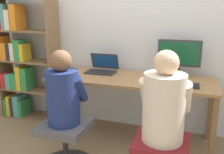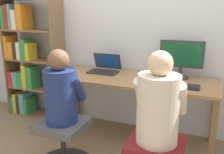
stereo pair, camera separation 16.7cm
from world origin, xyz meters
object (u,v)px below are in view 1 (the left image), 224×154
(keyboard, at_px, (176,84))
(person_at_monitor, at_px, (164,103))
(laptop, at_px, (102,68))
(office_chair_right, at_px, (66,145))
(person_at_laptop, at_px, (63,92))
(desktop_monitor, at_px, (179,57))
(bookshelf, at_px, (20,61))

(keyboard, distance_m, person_at_monitor, 0.62)
(keyboard, bearing_deg, laptop, 163.03)
(office_chair_right, bearing_deg, keyboard, 33.19)
(person_at_laptop, bearing_deg, office_chair_right, -90.00)
(desktop_monitor, bearing_deg, person_at_monitor, -92.10)
(person_at_monitor, xyz_separation_m, bookshelf, (-1.99, 0.89, 0.02))
(desktop_monitor, distance_m, person_at_laptop, 1.31)
(laptop, bearing_deg, person_at_laptop, -92.91)
(bookshelf, bearing_deg, laptop, -0.64)
(laptop, distance_m, bookshelf, 1.16)
(desktop_monitor, height_order, laptop, desktop_monitor)
(keyboard, distance_m, person_at_laptop, 1.09)
(laptop, bearing_deg, keyboard, -16.97)
(laptop, height_order, bookshelf, bookshelf)
(person_at_monitor, distance_m, person_at_laptop, 0.87)
(laptop, height_order, keyboard, laptop)
(keyboard, distance_m, bookshelf, 2.05)
(person_at_laptop, bearing_deg, laptop, 87.09)
(desktop_monitor, bearing_deg, laptop, -175.56)
(laptop, relative_size, office_chair_right, 0.65)
(desktop_monitor, xyz_separation_m, office_chair_right, (-0.91, -0.93, -0.71))
(keyboard, xyz_separation_m, bookshelf, (-2.03, 0.28, 0.04))
(laptop, height_order, person_at_laptop, person_at_laptop)
(person_at_monitor, relative_size, bookshelf, 0.45)
(office_chair_right, xyz_separation_m, bookshelf, (-1.12, 0.88, 0.55))
(laptop, distance_m, person_at_laptop, 0.86)
(office_chair_right, height_order, person_at_laptop, person_at_laptop)
(bookshelf, bearing_deg, keyboard, -7.81)
(person_at_monitor, xyz_separation_m, person_at_laptop, (-0.87, 0.02, -0.02))
(laptop, height_order, person_at_monitor, person_at_monitor)
(bookshelf, bearing_deg, person_at_laptop, -37.94)
(desktop_monitor, xyz_separation_m, person_at_monitor, (-0.03, -0.95, -0.18))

